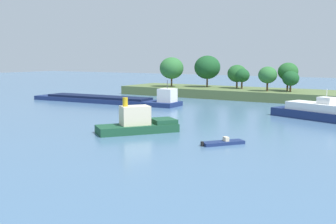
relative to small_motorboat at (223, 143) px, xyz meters
The scene contains 4 objects.
treeline_island 58.85m from the small_motorboat, 112.35° to the left, with size 62.42×16.52×10.75m.
small_motorboat is the anchor object (origin of this frame).
tugboat 13.25m from the small_motorboat, behind, with size 9.75×11.20×4.90m.
cargo_barge 49.50m from the small_motorboat, 146.39° to the left, with size 37.91×8.65×5.55m.
Camera 1 is at (40.36, -17.81, 10.28)m, focal length 43.53 mm.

